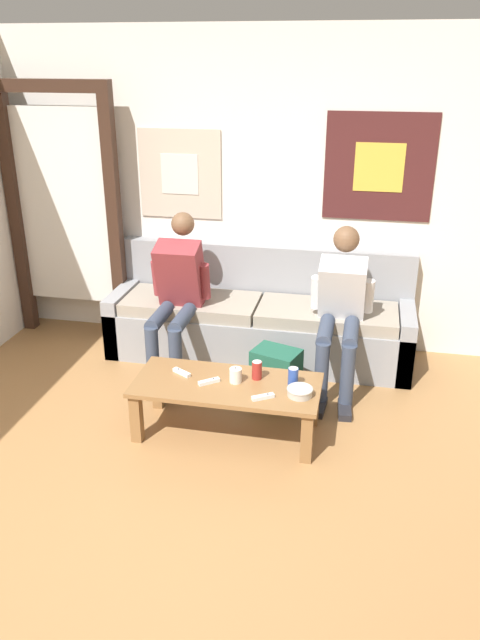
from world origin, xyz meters
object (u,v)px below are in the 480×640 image
ceramic_bowl (300,391)px  game_controller_far_center (182,372)px  pillar_candle (236,375)px  game_controller_near_left (263,397)px  person_seated_teen (341,305)px  game_controller_near_right (209,382)px  backpack (275,375)px  drink_can_red (257,370)px  drink_can_blue (293,377)px  person_seated_adult (177,290)px  couch (260,321)px  coffee_table (227,391)px

ceramic_bowl → game_controller_far_center: size_ratio=1.18×
pillar_candle → game_controller_near_left: pillar_candle is taller
person_seated_teen → game_controller_near_right: (-0.78, -0.87, -0.25)m
backpack → drink_can_red: size_ratio=3.10×
drink_can_blue → game_controller_near_left: size_ratio=0.89×
person_seated_adult → drink_can_blue: (1.01, -0.79, -0.22)m
couch → ceramic_bowl: 1.36m
game_controller_near_left → ceramic_bowl: bearing=21.3°
couch → person_seated_teen: (0.66, -0.36, 0.34)m
coffee_table → game_controller_far_center: (-0.32, 0.06, 0.07)m
pillar_candle → couch: bearing=92.4°
person_seated_adult → coffee_table: bearing=-55.4°
person_seated_teen → game_controller_far_center: 1.29m
game_controller_far_center → drink_can_red: bearing=4.8°
backpack → game_controller_far_center: (-0.56, -0.48, 0.21)m
couch → drink_can_red: size_ratio=19.82×
person_seated_adult → drink_can_red: 1.10m
game_controller_far_center → game_controller_near_right: bearing=-21.9°
couch → game_controller_near_left: (0.26, -1.35, 0.09)m
backpack → pillar_candle: 0.60m
pillar_candle → drink_can_red: 0.15m
couch → drink_can_blue: (0.42, -1.15, 0.14)m
drink_can_blue → game_controller_near_left: drink_can_blue is taller
person_seated_teen → drink_can_blue: person_seated_teen is taller
coffee_table → person_seated_teen: (0.67, 0.85, 0.33)m
pillar_candle → game_controller_near_right: size_ratio=0.81×
drink_can_blue → person_seated_teen: bearing=72.7°
drink_can_red → game_controller_near_left: size_ratio=0.89×
game_controller_near_left → game_controller_near_right: same height
pillar_candle → drink_can_red: drink_can_red is taller
ceramic_bowl → drink_can_red: bearing=151.7°
person_seated_teen → game_controller_near_right: bearing=-131.9°
person_seated_teen → game_controller_near_right: size_ratio=8.72×
couch → ceramic_bowl: (0.48, -1.27, 0.11)m
ceramic_bowl → drink_can_red: 0.34m
game_controller_far_center → couch: bearing=74.2°
ceramic_bowl → game_controller_near_right: ceramic_bowl is taller
coffee_table → person_seated_adult: person_seated_adult is taller
coffee_table → game_controller_near_left: size_ratio=8.67×
couch → drink_can_red: (0.18, -1.11, 0.14)m
drink_can_red → couch: bearing=99.0°
backpack → drink_can_red: 0.51m
person_seated_teen → drink_can_blue: (-0.25, -0.79, -0.20)m
coffee_table → drink_can_red: size_ratio=9.78×
backpack → drink_can_blue: 0.57m
game_controller_near_right → person_seated_adult: bearing=118.4°
coffee_table → game_controller_far_center: size_ratio=8.59×
drink_can_blue → game_controller_far_center: drink_can_blue is taller
backpack → drink_can_blue: bearing=-69.1°
person_seated_teen → game_controller_far_center: size_ratio=8.27×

